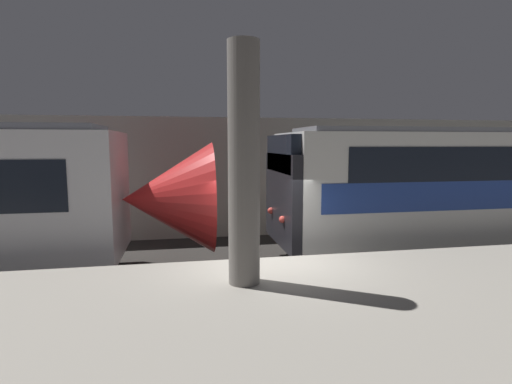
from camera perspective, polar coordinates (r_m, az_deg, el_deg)
ground_plane at (r=8.45m, az=1.81°, el=-16.17°), size 120.00×120.00×0.00m
platform at (r=5.92m, az=7.72°, el=-21.25°), size 40.00×5.28×1.05m
station_rear_barrier at (r=14.16m, az=-3.73°, el=2.06°), size 50.00×0.15×4.22m
support_pillar_near at (r=6.32m, az=-1.75°, el=3.79°), size 0.51×0.51×3.83m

